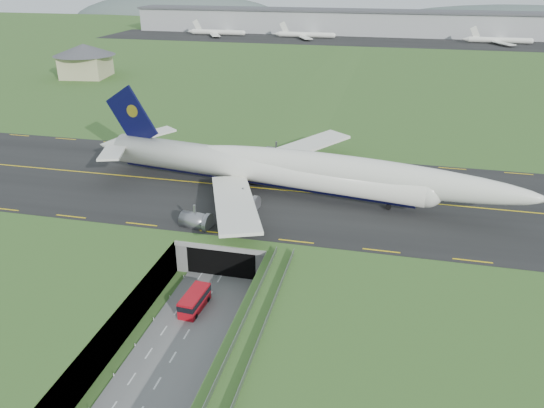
# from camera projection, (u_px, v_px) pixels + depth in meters

# --- Properties ---
(ground) EXTENTS (900.00, 900.00, 0.00)m
(ground) POSITION_uv_depth(u_px,v_px,m) (206.00, 303.00, 82.72)
(ground) COLOR #395F26
(ground) RESTS_ON ground
(airfield_deck) EXTENTS (800.00, 800.00, 6.00)m
(airfield_deck) POSITION_uv_depth(u_px,v_px,m) (205.00, 287.00, 81.48)
(airfield_deck) COLOR gray
(airfield_deck) RESTS_ON ground
(trench_road) EXTENTS (12.00, 75.00, 0.20)m
(trench_road) POSITION_uv_depth(u_px,v_px,m) (188.00, 333.00, 76.03)
(trench_road) COLOR slate
(trench_road) RESTS_ON ground
(taxiway) EXTENTS (800.00, 44.00, 0.18)m
(taxiway) POSITION_uv_depth(u_px,v_px,m) (258.00, 188.00, 109.47)
(taxiway) COLOR black
(taxiway) RESTS_ON airfield_deck
(tunnel_portal) EXTENTS (17.00, 22.30, 6.00)m
(tunnel_portal) POSITION_uv_depth(u_px,v_px,m) (236.00, 236.00, 96.16)
(tunnel_portal) COLOR gray
(tunnel_portal) RESTS_ON ground
(guideway) EXTENTS (3.00, 53.00, 7.05)m
(guideway) POSITION_uv_depth(u_px,v_px,m) (237.00, 372.00, 61.30)
(guideway) COLOR #A8A8A3
(guideway) RESTS_ON ground
(jumbo_jet) EXTENTS (91.80, 59.03, 19.76)m
(jumbo_jet) POSITION_uv_depth(u_px,v_px,m) (289.00, 170.00, 104.42)
(jumbo_jet) COLOR white
(jumbo_jet) RESTS_ON ground
(shuttle_tram) EXTENTS (3.05, 7.04, 2.82)m
(shuttle_tram) POSITION_uv_depth(u_px,v_px,m) (195.00, 301.00, 80.71)
(shuttle_tram) COLOR #B40C17
(shuttle_tram) RESTS_ON ground
(service_building) EXTENTS (27.43, 27.43, 13.29)m
(service_building) POSITION_uv_depth(u_px,v_px,m) (85.00, 58.00, 213.74)
(service_building) COLOR #BCB588
(service_building) RESTS_ON ground
(cargo_terminal) EXTENTS (320.00, 67.00, 15.60)m
(cargo_terminal) POSITION_uv_depth(u_px,v_px,m) (361.00, 22.00, 342.47)
(cargo_terminal) COLOR #B2B2B2
(cargo_terminal) RESTS_ON ground
(distant_hills) EXTENTS (700.00, 91.00, 60.00)m
(distant_hills) POSITION_uv_depth(u_px,v_px,m) (447.00, 31.00, 452.34)
(distant_hills) COLOR #51625D
(distant_hills) RESTS_ON ground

